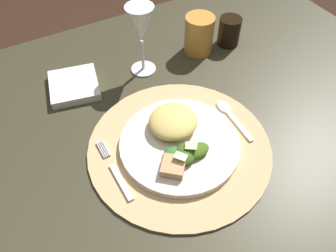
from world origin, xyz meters
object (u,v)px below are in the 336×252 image
Objects in this scene: spoon at (228,113)px; dark_tumbler at (229,31)px; wine_glass at (141,27)px; amber_tumbler at (199,34)px; fork at (116,172)px; dinner_plate at (180,144)px; dining_table at (172,156)px; napkin at (74,85)px.

spoon is 0.28m from dark_tumbler.
spoon is 0.76× the size of wine_glass.
fork is at bearing -143.53° from amber_tumbler.
dinner_plate reaches higher than fork.
dining_table is at bearing 74.16° from dinner_plate.
dark_tumbler reaches higher than napkin.
dining_table is at bearing -55.71° from napkin.
amber_tumbler reaches higher than napkin.
dining_table is 0.15m from dinner_plate.
dining_table is 13.07× the size of amber_tumbler.
spoon is (0.29, 0.02, 0.00)m from fork.
dining_table is 9.82× the size of spoon.
napkin is (-0.28, 0.26, 0.00)m from spoon.
wine_glass is (0.18, -0.02, 0.12)m from napkin.
amber_tumbler reaches higher than spoon.
napkin reaches higher than dining_table.
wine_glass is (0.03, 0.21, 0.24)m from dining_table.
wine_glass is 2.29× the size of dark_tumbler.
wine_glass reaches higher than spoon.
dining_table is 0.18m from spoon.
dinner_plate is at bearing -1.24° from fork.
dinner_plate is 2.06× the size of napkin.
fork is (-0.16, -0.06, 0.13)m from dining_table.
wine_glass reaches higher than fork.
amber_tumbler is (0.07, 0.24, 0.04)m from spoon.
wine_glass is 0.19m from amber_tumbler.
dark_tumbler reaches higher than spoon.
dark_tumbler is at bearing 33.77° from dining_table.
dinner_plate is (-0.02, -0.06, 0.13)m from dining_table.
amber_tumbler reaches higher than fork.
dining_table is 7.45× the size of wine_glass.
napkin is 1.20× the size of amber_tumbler.
wine_glass is at bearing -5.41° from napkin.
fork is 1.30× the size of napkin.
dinner_plate is 1.41× the size of wine_glass.
napkin is (-0.15, 0.22, 0.13)m from dining_table.
dinner_plate is at bearing -105.84° from dining_table.
amber_tumbler is 0.09m from dark_tumbler.
dinner_plate is 3.22× the size of dark_tumbler.
amber_tumbler is (0.22, 0.27, 0.04)m from dinner_plate.
dark_tumbler is at bearing -2.49° from wine_glass.
dinner_plate is 0.40m from dark_tumbler.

